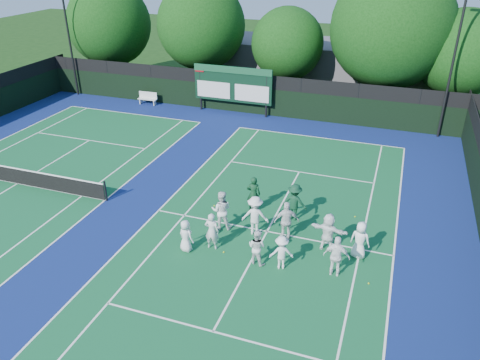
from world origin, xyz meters
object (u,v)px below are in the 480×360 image
(bench, at_px, (148,98))
(scoreboard, at_px, (233,85))
(tennis_net, at_px, (16,175))
(coach_left, at_px, (254,194))

(bench, bearing_deg, scoreboard, 1.73)
(tennis_net, xyz_separation_m, coach_left, (12.84, 1.55, 0.42))
(tennis_net, bearing_deg, scoreboard, 64.40)
(coach_left, bearing_deg, tennis_net, -2.73)
(bench, xyz_separation_m, coach_left, (12.95, -12.82, 0.38))
(tennis_net, bearing_deg, bench, 90.42)
(scoreboard, distance_m, bench, 7.29)
(scoreboard, height_order, bench, scoreboard)
(scoreboard, relative_size, tennis_net, 0.53)
(tennis_net, height_order, bench, tennis_net)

